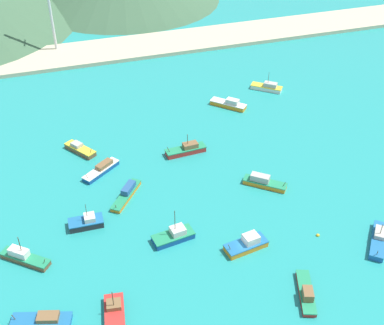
{
  "coord_description": "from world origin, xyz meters",
  "views": [
    {
      "loc": [
        -30.49,
        -61.54,
        69.2
      ],
      "look_at": [
        -1.87,
        26.8,
        1.73
      ],
      "focal_mm": 47.75,
      "sensor_mm": 36.0,
      "label": 1
    }
  ],
  "objects_px": {
    "fishing_boat_8": "(379,240)",
    "fishing_boat_14": "(87,222)",
    "fishing_boat_6": "(24,257)",
    "fishing_boat_10": "(80,149)",
    "fishing_boat_7": "(186,150)",
    "fishing_boat_9": "(174,236)",
    "fishing_boat_13": "(127,193)",
    "fishing_boat_15": "(114,312)",
    "fishing_boat_4": "(247,244)",
    "fishing_boat_3": "(306,293)",
    "fishing_boat_2": "(229,104)",
    "fishing_boat_0": "(43,320)",
    "buoy_0": "(318,235)",
    "fishing_boat_12": "(267,87)",
    "fishing_boat_5": "(102,169)",
    "fishing_boat_1": "(264,182)"
  },
  "relations": [
    {
      "from": "fishing_boat_9",
      "to": "fishing_boat_13",
      "type": "relative_size",
      "value": 0.85
    },
    {
      "from": "fishing_boat_3",
      "to": "fishing_boat_15",
      "type": "distance_m",
      "value": 32.18
    },
    {
      "from": "fishing_boat_3",
      "to": "fishing_boat_15",
      "type": "bearing_deg",
      "value": 168.87
    },
    {
      "from": "fishing_boat_7",
      "to": "fishing_boat_14",
      "type": "height_order",
      "value": "fishing_boat_14"
    },
    {
      "from": "fishing_boat_13",
      "to": "fishing_boat_6",
      "type": "bearing_deg",
      "value": -150.48
    },
    {
      "from": "fishing_boat_6",
      "to": "fishing_boat_4",
      "type": "bearing_deg",
      "value": -13.37
    },
    {
      "from": "fishing_boat_3",
      "to": "fishing_boat_6",
      "type": "relative_size",
      "value": 1.09
    },
    {
      "from": "fishing_boat_13",
      "to": "buoy_0",
      "type": "xyz_separation_m",
      "value": [
        32.52,
        -23.0,
        -0.66
      ]
    },
    {
      "from": "fishing_boat_1",
      "to": "fishing_boat_14",
      "type": "distance_m",
      "value": 38.39
    },
    {
      "from": "fishing_boat_12",
      "to": "fishing_boat_13",
      "type": "bearing_deg",
      "value": -144.47
    },
    {
      "from": "fishing_boat_7",
      "to": "fishing_boat_9",
      "type": "distance_m",
      "value": 28.96
    },
    {
      "from": "fishing_boat_3",
      "to": "fishing_boat_13",
      "type": "distance_m",
      "value": 42.33
    },
    {
      "from": "fishing_boat_7",
      "to": "fishing_boat_9",
      "type": "height_order",
      "value": "fishing_boat_9"
    },
    {
      "from": "fishing_boat_6",
      "to": "fishing_boat_8",
      "type": "xyz_separation_m",
      "value": [
        64.05,
        -15.91,
        -0.14
      ]
    },
    {
      "from": "fishing_boat_14",
      "to": "buoy_0",
      "type": "distance_m",
      "value": 45.08
    },
    {
      "from": "fishing_boat_1",
      "to": "fishing_boat_15",
      "type": "distance_m",
      "value": 44.08
    },
    {
      "from": "fishing_boat_13",
      "to": "fishing_boat_10",
      "type": "bearing_deg",
      "value": 109.83
    },
    {
      "from": "fishing_boat_6",
      "to": "fishing_boat_10",
      "type": "relative_size",
      "value": 1.05
    },
    {
      "from": "fishing_boat_1",
      "to": "fishing_boat_15",
      "type": "bearing_deg",
      "value": -147.6
    },
    {
      "from": "fishing_boat_0",
      "to": "fishing_boat_12",
      "type": "relative_size",
      "value": 1.17
    },
    {
      "from": "fishing_boat_6",
      "to": "fishing_boat_9",
      "type": "relative_size",
      "value": 1.07
    },
    {
      "from": "fishing_boat_3",
      "to": "buoy_0",
      "type": "relative_size",
      "value": 14.38
    },
    {
      "from": "fishing_boat_0",
      "to": "fishing_boat_13",
      "type": "distance_m",
      "value": 33.45
    },
    {
      "from": "fishing_boat_4",
      "to": "fishing_boat_3",
      "type": "bearing_deg",
      "value": -69.44
    },
    {
      "from": "fishing_boat_12",
      "to": "fishing_boat_14",
      "type": "xyz_separation_m",
      "value": [
        -57.73,
        -40.94,
        0.02
      ]
    },
    {
      "from": "fishing_boat_5",
      "to": "fishing_boat_8",
      "type": "height_order",
      "value": "fishing_boat_8"
    },
    {
      "from": "fishing_boat_12",
      "to": "fishing_boat_15",
      "type": "height_order",
      "value": "fishing_boat_12"
    },
    {
      "from": "fishing_boat_7",
      "to": "fishing_boat_15",
      "type": "height_order",
      "value": "fishing_boat_15"
    },
    {
      "from": "fishing_boat_2",
      "to": "fishing_boat_9",
      "type": "bearing_deg",
      "value": -122.78
    },
    {
      "from": "fishing_boat_0",
      "to": "fishing_boat_4",
      "type": "bearing_deg",
      "value": 8.21
    },
    {
      "from": "fishing_boat_10",
      "to": "fishing_boat_14",
      "type": "relative_size",
      "value": 1.24
    },
    {
      "from": "fishing_boat_2",
      "to": "fishing_boat_14",
      "type": "distance_m",
      "value": 56.16
    },
    {
      "from": "fishing_boat_8",
      "to": "fishing_boat_14",
      "type": "relative_size",
      "value": 1.38
    },
    {
      "from": "fishing_boat_12",
      "to": "fishing_boat_5",
      "type": "bearing_deg",
      "value": -154.82
    },
    {
      "from": "fishing_boat_15",
      "to": "fishing_boat_2",
      "type": "bearing_deg",
      "value": 53.67
    },
    {
      "from": "fishing_boat_8",
      "to": "fishing_boat_9",
      "type": "xyz_separation_m",
      "value": [
        -36.51,
        12.82,
        0.14
      ]
    },
    {
      "from": "fishing_boat_1",
      "to": "fishing_boat_4",
      "type": "height_order",
      "value": "fishing_boat_4"
    },
    {
      "from": "fishing_boat_7",
      "to": "fishing_boat_3",
      "type": "bearing_deg",
      "value": -82.07
    },
    {
      "from": "fishing_boat_10",
      "to": "fishing_boat_13",
      "type": "height_order",
      "value": "fishing_boat_10"
    },
    {
      "from": "fishing_boat_1",
      "to": "buoy_0",
      "type": "relative_size",
      "value": 13.12
    },
    {
      "from": "fishing_boat_15",
      "to": "fishing_boat_0",
      "type": "bearing_deg",
      "value": 170.24
    },
    {
      "from": "fishing_boat_12",
      "to": "fishing_boat_14",
      "type": "bearing_deg",
      "value": -144.66
    },
    {
      "from": "fishing_boat_4",
      "to": "fishing_boat_10",
      "type": "relative_size",
      "value": 1.01
    },
    {
      "from": "fishing_boat_5",
      "to": "fishing_boat_8",
      "type": "bearing_deg",
      "value": -39.77
    },
    {
      "from": "fishing_boat_10",
      "to": "fishing_boat_12",
      "type": "xyz_separation_m",
      "value": [
        55.44,
        14.8,
        0.12
      ]
    },
    {
      "from": "fishing_boat_9",
      "to": "fishing_boat_10",
      "type": "distance_m",
      "value": 37.4
    },
    {
      "from": "fishing_boat_6",
      "to": "fishing_boat_9",
      "type": "height_order",
      "value": "fishing_boat_9"
    },
    {
      "from": "fishing_boat_7",
      "to": "fishing_boat_10",
      "type": "distance_m",
      "value": 25.3
    },
    {
      "from": "fishing_boat_5",
      "to": "fishing_boat_7",
      "type": "height_order",
      "value": "fishing_boat_7"
    },
    {
      "from": "fishing_boat_7",
      "to": "fishing_boat_15",
      "type": "relative_size",
      "value": 1.3
    }
  ]
}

